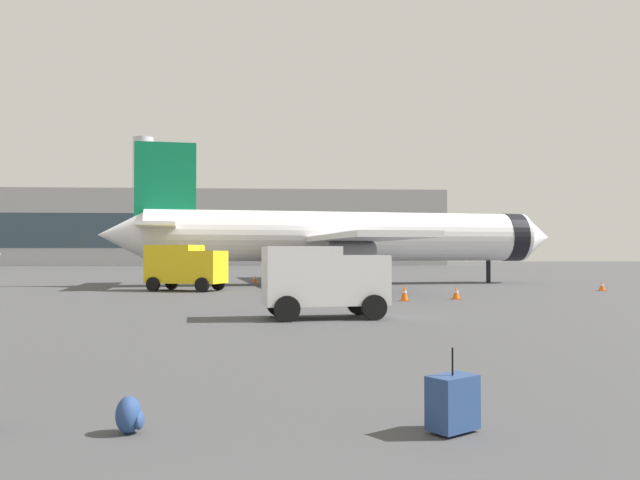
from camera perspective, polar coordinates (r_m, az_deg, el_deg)
name	(u,v)px	position (r m, az deg, el deg)	size (l,w,h in m)	color
airplane_at_gate	(342,237)	(49.29, 1.97, 0.28)	(35.72, 32.36, 10.50)	white
service_truck	(185,265)	(41.35, -11.92, -2.23)	(5.26, 3.82, 2.90)	yellow
cargo_van	(323,278)	(23.13, 0.28, -3.42)	(4.63, 2.85, 2.60)	white
safety_cone_near	(404,293)	(32.05, 7.54, -4.74)	(0.44, 0.44, 0.76)	#F2590C
safety_cone_mid	(255,279)	(52.51, -5.81, -3.48)	(0.44, 0.44, 0.60)	#F2590C
safety_cone_far	(456,293)	(33.69, 12.05, -4.64)	(0.44, 0.44, 0.66)	#F2590C
safety_cone_outer	(602,286)	(44.42, 23.83, -3.76)	(0.44, 0.44, 0.62)	#F2590C
rolling_suitcase	(453,402)	(8.72, 11.75, -14.00)	(0.75, 0.69, 1.10)	navy
traveller_backpack	(130,415)	(8.90, -16.62, -14.76)	(0.36, 0.40, 0.48)	navy
terminal_building	(214,228)	(142.85, -9.42, 1.06)	(99.60, 17.35, 28.01)	#B2B2B7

